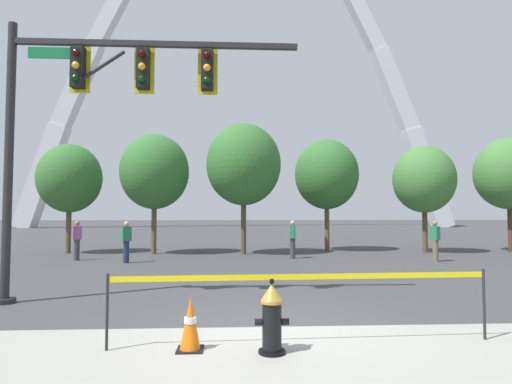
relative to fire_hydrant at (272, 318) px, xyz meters
name	(u,v)px	position (x,y,z in m)	size (l,w,h in m)	color
ground_plane	(275,327)	(0.17, 1.34, -0.47)	(240.00, 240.00, 0.00)	#3D3D3F
fire_hydrant	(272,318)	(0.00, 0.00, 0.00)	(0.46, 0.48, 0.99)	black
caution_tape_barrier	(303,294)	(0.48, 0.33, 0.25)	(5.49, 0.25, 1.05)	#232326
traffic_cone_by_hydrant	(190,324)	(-1.10, 0.18, -0.11)	(0.36, 0.36, 0.73)	black
traffic_signal_gantry	(93,103)	(-3.56, 3.44, 3.80)	(6.42, 0.44, 6.00)	#232326
monument_arch	(239,72)	(0.17, 52.37, 21.46)	(60.33, 2.38, 49.52)	silver
tree_far_left	(70,178)	(-8.39, 14.73, 3.10)	(2.98, 2.98, 5.22)	brown
tree_left_mid	(155,172)	(-4.27, 14.23, 3.39)	(3.22, 3.22, 5.64)	brown
tree_center_left	(244,165)	(-0.07, 13.87, 3.72)	(3.49, 3.49, 6.12)	brown
tree_center_right	(327,175)	(4.22, 15.45, 3.42)	(3.25, 3.25, 5.68)	brown
tree_right_mid	(424,179)	(8.76, 14.23, 3.08)	(2.97, 2.97, 5.19)	brown
tree_far_right	(509,174)	(13.10, 14.29, 3.40)	(3.23, 3.23, 5.65)	#473323
pedestrian_walking_left	(293,239)	(1.96, 11.89, 0.35)	(0.28, 0.38, 1.59)	#38383D
pedestrian_standing_center	(435,241)	(7.39, 10.42, 0.35)	(0.31, 0.39, 1.59)	brown
pedestrian_walking_right	(126,241)	(-4.61, 10.58, 0.35)	(0.39, 0.35, 1.59)	#232847
pedestrian_near_trees	(77,240)	(-6.85, 11.64, 0.35)	(0.39, 0.34, 1.59)	#38383D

